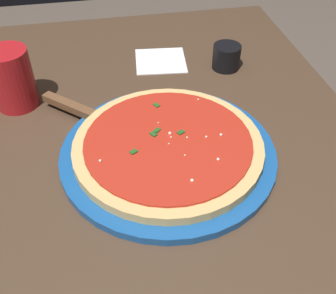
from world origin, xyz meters
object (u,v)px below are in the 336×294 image
at_px(pizza_server, 89,115).
at_px(cup_tall_drink, 12,79).
at_px(pizza, 168,145).
at_px(serving_plate, 168,153).
at_px(cup_small_sauce, 226,57).
at_px(napkin_folded_right, 161,61).

height_order(pizza_server, cup_tall_drink, cup_tall_drink).
bearing_deg(pizza, serving_plate, -27.83).
bearing_deg(pizza_server, cup_small_sauce, 114.99).
xyz_separation_m(pizza, napkin_folded_right, (-0.31, 0.04, -0.02)).
height_order(pizza_server, napkin_folded_right, pizza_server).
distance_m(pizza, pizza_server, 0.17).
height_order(cup_tall_drink, cup_small_sauce, cup_tall_drink).
distance_m(pizza_server, napkin_folded_right, 0.25).
relative_size(pizza, napkin_folded_right, 2.82).
xyz_separation_m(pizza, cup_tall_drink, (-0.20, -0.25, 0.03)).
xyz_separation_m(pizza, cup_small_sauce, (-0.25, 0.18, 0.00)).
xyz_separation_m(pizza_server, napkin_folded_right, (-0.19, 0.17, -0.02)).
bearing_deg(serving_plate, napkin_folded_right, 172.17).
height_order(pizza_server, cup_small_sauce, cup_small_sauce).
xyz_separation_m(serving_plate, pizza, (-0.00, 0.00, 0.02)).
distance_m(serving_plate, pizza_server, 0.17).
height_order(pizza, cup_small_sauce, cup_small_sauce).
height_order(serving_plate, pizza_server, pizza_server).
relative_size(pizza, cup_small_sauce, 5.23).
distance_m(serving_plate, cup_tall_drink, 0.33).
bearing_deg(napkin_folded_right, cup_tall_drink, -70.23).
height_order(pizza, pizza_server, pizza).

